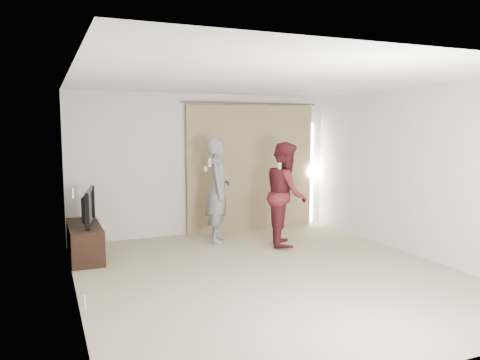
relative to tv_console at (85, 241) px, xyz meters
name	(u,v)px	position (x,y,z in m)	size (l,w,h in m)	color
floor	(272,274)	(2.27, -1.85, -0.26)	(5.50, 5.50, 0.00)	tan
wall_back	(206,164)	(2.27, 0.90, 1.04)	(5.00, 0.04, 2.60)	silver
wall_left	(73,189)	(-0.23, -1.85, 1.04)	(0.04, 5.50, 2.60)	silver
ceiling	(273,80)	(2.27, -1.85, 2.34)	(5.00, 5.50, 0.01)	silver
curtain	(252,168)	(3.18, 0.83, 0.95)	(2.80, 0.11, 2.46)	#9A845E
tv_console	(85,241)	(0.00, 0.00, 0.00)	(0.46, 1.33, 0.51)	black
tv	(83,207)	(0.00, 0.00, 0.53)	(0.95, 0.12, 0.55)	black
scratching_post	(94,238)	(0.16, 0.37, -0.05)	(0.38, 0.38, 0.51)	tan
person_man	(218,190)	(2.23, 0.15, 0.65)	(0.66, 0.78, 1.82)	slate
person_woman	(286,194)	(3.21, -0.50, 0.62)	(0.95, 1.04, 1.75)	#591A22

